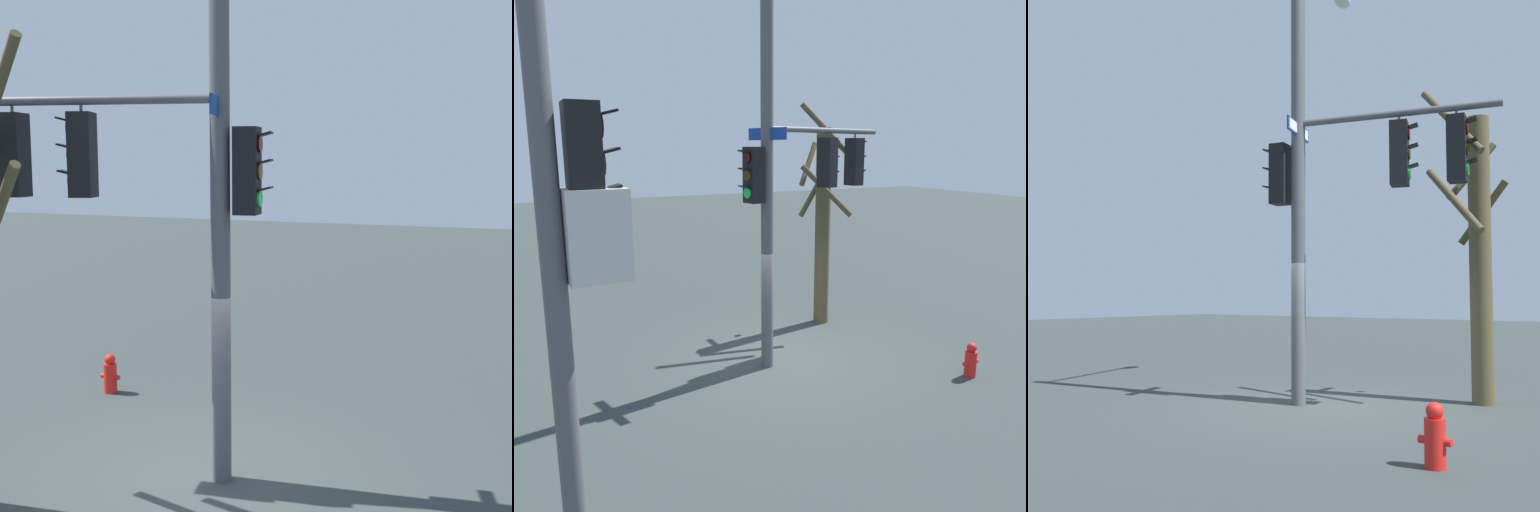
{
  "view_description": "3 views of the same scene",
  "coord_description": "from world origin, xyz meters",
  "views": [
    {
      "loc": [
        4.3,
        -7.88,
        4.21
      ],
      "look_at": [
        0.89,
        0.17,
        3.06
      ],
      "focal_mm": 48.75,
      "sensor_mm": 36.0,
      "label": 1
    },
    {
      "loc": [
        5.3,
        9.46,
        4.65
      ],
      "look_at": [
        0.48,
        0.35,
        2.5
      ],
      "focal_mm": 36.26,
      "sensor_mm": 36.0,
      "label": 2
    },
    {
      "loc": [
        -5.68,
        9.18,
        1.91
      ],
      "look_at": [
        0.65,
        0.23,
        2.63
      ],
      "focal_mm": 43.0,
      "sensor_mm": 36.0,
      "label": 3
    }
  ],
  "objects": [
    {
      "name": "ground_plane",
      "position": [
        0.0,
        0.0,
        0.0
      ],
      "size": [
        80.0,
        80.0,
        0.0
      ],
      "primitive_type": "plane",
      "color": "#313A39"
    },
    {
      "name": "main_signal_pole_assembly",
      "position": [
        -0.08,
        -0.19,
        4.78
      ],
      "size": [
        4.43,
        3.87,
        9.18
      ],
      "rotation": [
        0.0,
        0.0,
        3.39
      ],
      "color": "#4C4F54",
      "rests_on": "ground"
    },
    {
      "name": "bare_tree_behind_pole",
      "position": [
        -2.2,
        -1.79,
        2.78
      ],
      "size": [
        1.36,
        1.65,
        5.73
      ],
      "color": "brown",
      "rests_on": "ground"
    },
    {
      "name": "fire_hydrant_fallback",
      "position": [
        -3.05,
        2.55,
        0.34
      ],
      "size": [
        0.38,
        0.24,
        0.73
      ],
      "color": "red",
      "rests_on": "ground"
    }
  ]
}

